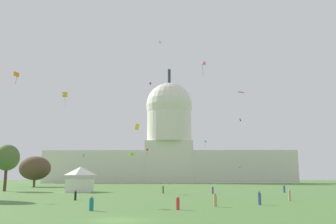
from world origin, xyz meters
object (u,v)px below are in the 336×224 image
object	(u,v)px
person_denim_lawn_far_right	(284,189)
kite_orange_mid	(16,75)
person_tan_edge_west	(215,201)
kite_black_mid	(240,120)
person_denim_edge_east	(259,199)
capitol_building	(169,147)
person_tan_mid_left	(289,195)
kite_turquoise_low	(205,142)
tree_west_near	(7,158)
kite_gold_mid	(65,95)
person_teal_front_left	(91,204)
person_black_aisle_center	(75,196)
kite_white_high	(160,42)
kite_pink_mid	(203,64)
kite_green_low	(240,168)
tree_west_far	(35,168)
person_red_front_right	(178,203)
event_tent	(80,179)
person_purple_lawn_far_left	(213,190)
kite_violet_mid	(238,95)
kite_yellow_low	(137,127)
kite_magenta_high	(150,83)
kite_lime_low	(132,154)
person_olive_front_center	(163,190)
kite_red_low	(147,150)
kite_cyan_low	(84,155)

from	to	relation	value
person_denim_lawn_far_right	kite_orange_mid	bearing A→B (deg)	-55.19
person_tan_edge_west	kite_black_mid	size ratio (longest dim) A/B	1.01
person_denim_edge_east	capitol_building	bearing A→B (deg)	125.18
person_tan_mid_left	kite_turquoise_low	size ratio (longest dim) A/B	0.56
tree_west_near	kite_turquoise_low	xyz separation A→B (m)	(54.24, 53.65, 8.83)
kite_gold_mid	kite_turquoise_low	distance (m)	66.16
person_teal_front_left	person_black_aisle_center	size ratio (longest dim) A/B	1.01
tree_west_near	kite_white_high	xyz separation A→B (m)	(36.36, 45.59, 47.87)
person_tan_mid_left	kite_pink_mid	size ratio (longest dim) A/B	0.57
person_denim_lawn_far_right	kite_gold_mid	xyz separation A→B (m)	(-53.75, 9.09, 24.20)
kite_orange_mid	kite_white_high	distance (m)	89.81
person_tan_mid_left	kite_green_low	size ratio (longest dim) A/B	1.19
person_tan_mid_left	kite_pink_mid	bearing A→B (deg)	137.29
tree_west_far	person_red_front_right	world-z (taller)	tree_west_far
event_tent	person_tan_edge_west	size ratio (longest dim) A/B	4.84
person_denim_edge_east	person_red_front_right	world-z (taller)	person_denim_edge_east
person_purple_lawn_far_left	kite_violet_mid	xyz separation A→B (m)	(4.20, -10.33, 18.14)
person_teal_front_left	kite_yellow_low	bearing A→B (deg)	127.68
person_purple_lawn_far_left	person_teal_front_left	size ratio (longest dim) A/B	1.03
kite_pink_mid	kite_violet_mid	bearing A→B (deg)	102.68
kite_gold_mid	kite_magenta_high	xyz separation A→B (m)	(15.64, 97.85, 28.72)
tree_west_near	person_tan_mid_left	bearing A→B (deg)	-31.15
kite_lime_low	kite_gold_mid	xyz separation A→B (m)	(-16.10, -15.66, 14.82)
kite_orange_mid	kite_white_high	xyz separation A→B (m)	(19.91, 79.70, 36.28)
person_denim_edge_east	kite_pink_mid	bearing A→B (deg)	130.62
kite_turquoise_low	kite_white_high	size ratio (longest dim) A/B	2.76
kite_violet_mid	kite_gold_mid	bearing A→B (deg)	-71.85
person_olive_front_center	kite_yellow_low	xyz separation A→B (m)	(-5.17, -5.79, 12.81)
person_denim_lawn_far_right	kite_red_low	distance (m)	93.40
person_red_front_right	kite_gold_mid	size ratio (longest dim) A/B	0.35
person_red_front_right	kite_pink_mid	size ratio (longest dim) A/B	0.48
tree_west_far	kite_violet_mid	world-z (taller)	kite_violet_mid
person_tan_mid_left	kite_cyan_low	size ratio (longest dim) A/B	1.39
person_black_aisle_center	kite_gold_mid	size ratio (longest dim) A/B	0.36
person_tan_mid_left	person_denim_edge_east	size ratio (longest dim) A/B	1.02
tree_west_near	person_red_front_right	world-z (taller)	tree_west_near
person_purple_lawn_far_left	kite_magenta_high	bearing A→B (deg)	148.39
tree_west_far	person_olive_front_center	distance (m)	69.66
person_purple_lawn_far_left	kite_magenta_high	xyz separation A→B (m)	(-21.39, 113.24, 52.98)
tree_west_near	kite_pink_mid	size ratio (longest dim) A/B	3.76
person_denim_lawn_far_right	kite_black_mid	world-z (taller)	kite_black_mid
person_denim_lawn_far_right	kite_orange_mid	xyz separation A→B (m)	(-50.33, -27.53, 19.04)
tree_west_near	person_black_aisle_center	xyz separation A→B (m)	(27.18, -34.79, -7.52)
person_olive_front_center	kite_violet_mid	size ratio (longest dim) A/B	1.05
event_tent	kite_pink_mid	xyz separation A→B (m)	(28.39, -13.46, 23.94)
person_purple_lawn_far_left	kite_turquoise_low	bearing A→B (deg)	134.10
kite_yellow_low	kite_white_high	xyz separation A→B (m)	(1.92, 62.51, 42.48)
tree_west_far	person_purple_lawn_far_left	world-z (taller)	tree_west_far
kite_green_low	kite_black_mid	bearing A→B (deg)	-80.58
kite_pink_mid	kite_magenta_high	distance (m)	122.56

